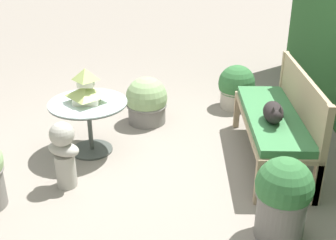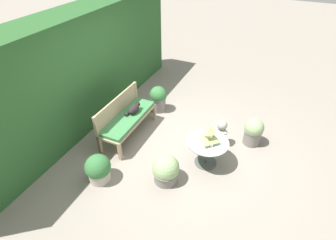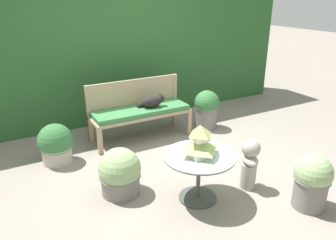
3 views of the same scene
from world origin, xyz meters
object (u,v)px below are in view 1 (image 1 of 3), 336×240
at_px(pagoda_birdhouse, 87,88).
at_px(patio_table, 89,113).
at_px(garden_bench, 272,120).
at_px(potted_plant_table_near, 236,87).
at_px(potted_plant_table_far, 147,102).
at_px(potted_plant_hedge_corner, 283,197).
at_px(cat, 274,113).
at_px(garden_bust, 64,152).

bearing_deg(pagoda_birdhouse, patio_table, 63.43).
relative_size(garden_bench, potted_plant_table_near, 2.80).
distance_m(patio_table, potted_plant_table_near, 1.97).
distance_m(patio_table, potted_plant_table_far, 0.88).
bearing_deg(pagoda_birdhouse, potted_plant_hedge_corner, 52.56).
xyz_separation_m(pagoda_birdhouse, potted_plant_table_far, (-0.69, 0.51, -0.42)).
relative_size(patio_table, pagoda_birdhouse, 2.24).
distance_m(cat, garden_bust, 1.84).
relative_size(patio_table, potted_plant_table_far, 1.40).
xyz_separation_m(cat, potted_plant_hedge_corner, (0.93, -0.10, -0.24)).
relative_size(potted_plant_hedge_corner, potted_plant_table_far, 1.18).
relative_size(garden_bust, potted_plant_table_near, 1.13).
bearing_deg(garden_bench, potted_plant_table_near, -172.48).
bearing_deg(potted_plant_hedge_corner, potted_plant_table_near, -179.27).
bearing_deg(garden_bust, pagoda_birdhouse, 104.94).
height_order(cat, potted_plant_hedge_corner, cat).
distance_m(cat, potted_plant_table_far, 1.59).
relative_size(pagoda_birdhouse, potted_plant_table_far, 0.63).
height_order(garden_bench, patio_table, patio_table).
height_order(potted_plant_hedge_corner, potted_plant_table_near, potted_plant_hedge_corner).
bearing_deg(garden_bench, garden_bust, -74.63).
relative_size(cat, potted_plant_hedge_corner, 0.64).
height_order(potted_plant_hedge_corner, potted_plant_table_far, potted_plant_hedge_corner).
bearing_deg(garden_bust, cat, 33.58).
distance_m(pagoda_birdhouse, potted_plant_hedge_corner, 2.05).
height_order(patio_table, pagoda_birdhouse, pagoda_birdhouse).
xyz_separation_m(cat, patio_table, (-0.30, -1.70, -0.15)).
bearing_deg(cat, potted_plant_hedge_corner, -3.02).
height_order(pagoda_birdhouse, potted_plant_table_near, pagoda_birdhouse).
height_order(garden_bust, potted_plant_table_far, garden_bust).
xyz_separation_m(garden_bust, potted_plant_table_near, (-1.79, 1.67, -0.08)).
bearing_deg(patio_table, potted_plant_table_near, 126.61).
height_order(patio_table, garden_bust, garden_bust).
distance_m(cat, potted_plant_hedge_corner, 0.96).
distance_m(garden_bench, pagoda_birdhouse, 1.77).
relative_size(cat, potted_plant_table_near, 0.76).
bearing_deg(pagoda_birdhouse, cat, 80.00).
bearing_deg(potted_plant_table_near, potted_plant_table_far, -65.98).
bearing_deg(potted_plant_hedge_corner, pagoda_birdhouse, -127.44).
bearing_deg(cat, garden_bench, 170.38).
relative_size(pagoda_birdhouse, potted_plant_hedge_corner, 0.53).
xyz_separation_m(patio_table, potted_plant_table_far, (-0.69, 0.51, -0.17)).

